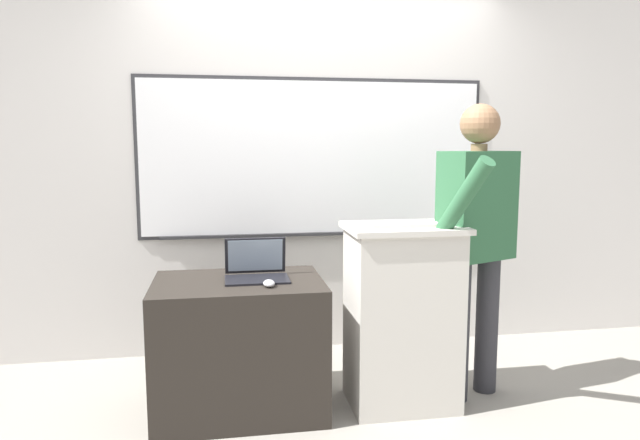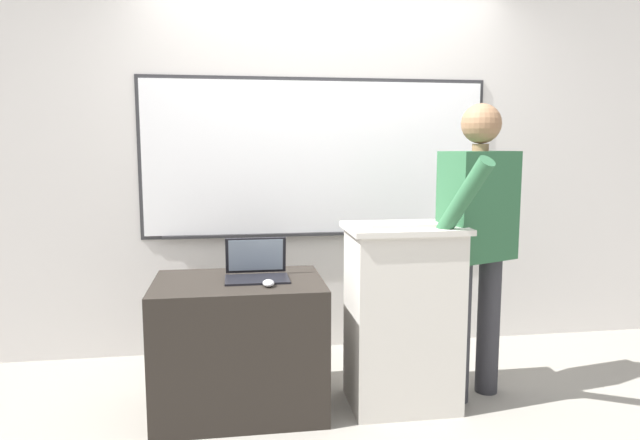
{
  "view_description": "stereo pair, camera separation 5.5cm",
  "coord_description": "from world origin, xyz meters",
  "px_view_note": "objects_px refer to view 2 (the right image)",
  "views": [
    {
      "loc": [
        -0.69,
        -2.62,
        1.45
      ],
      "look_at": [
        -0.18,
        0.36,
        1.05
      ],
      "focal_mm": 32.0,
      "sensor_mm": 36.0,
      "label": 1
    },
    {
      "loc": [
        -0.63,
        -2.63,
        1.45
      ],
      "look_at": [
        -0.18,
        0.36,
        1.05
      ],
      "focal_mm": 32.0,
      "sensor_mm": 36.0,
      "label": 2
    }
  ],
  "objects_px": {
    "computer_mouse_by_laptop": "(268,283)",
    "laptop": "(256,266)",
    "side_desk": "(239,345)",
    "computer_mouse_by_keyboard": "(449,222)",
    "lectern_podium": "(402,316)",
    "person_presenter": "(478,231)",
    "wireless_keyboard": "(404,225)"
  },
  "relations": [
    {
      "from": "person_presenter",
      "to": "wireless_keyboard",
      "type": "distance_m",
      "value": 0.47
    },
    {
      "from": "side_desk",
      "to": "person_presenter",
      "type": "relative_size",
      "value": 0.54
    },
    {
      "from": "lectern_podium",
      "to": "computer_mouse_by_laptop",
      "type": "bearing_deg",
      "value": -174.55
    },
    {
      "from": "lectern_podium",
      "to": "computer_mouse_by_keyboard",
      "type": "relative_size",
      "value": 10.16
    },
    {
      "from": "lectern_podium",
      "to": "laptop",
      "type": "height_order",
      "value": "lectern_podium"
    },
    {
      "from": "wireless_keyboard",
      "to": "computer_mouse_by_laptop",
      "type": "distance_m",
      "value": 0.78
    },
    {
      "from": "person_presenter",
      "to": "computer_mouse_by_keyboard",
      "type": "height_order",
      "value": "person_presenter"
    },
    {
      "from": "person_presenter",
      "to": "computer_mouse_by_keyboard",
      "type": "xyz_separation_m",
      "value": [
        -0.2,
        -0.07,
        0.06
      ]
    },
    {
      "from": "side_desk",
      "to": "computer_mouse_by_keyboard",
      "type": "height_order",
      "value": "computer_mouse_by_keyboard"
    },
    {
      "from": "lectern_podium",
      "to": "computer_mouse_by_keyboard",
      "type": "distance_m",
      "value": 0.58
    },
    {
      "from": "laptop",
      "to": "wireless_keyboard",
      "type": "relative_size",
      "value": 0.89
    },
    {
      "from": "laptop",
      "to": "side_desk",
      "type": "bearing_deg",
      "value": -150.54
    },
    {
      "from": "laptop",
      "to": "computer_mouse_by_keyboard",
      "type": "relative_size",
      "value": 3.43
    },
    {
      "from": "computer_mouse_by_laptop",
      "to": "computer_mouse_by_keyboard",
      "type": "height_order",
      "value": "computer_mouse_by_keyboard"
    },
    {
      "from": "computer_mouse_by_laptop",
      "to": "computer_mouse_by_keyboard",
      "type": "bearing_deg",
      "value": 1.86
    },
    {
      "from": "computer_mouse_by_keyboard",
      "to": "computer_mouse_by_laptop",
      "type": "bearing_deg",
      "value": -178.14
    },
    {
      "from": "laptop",
      "to": "computer_mouse_by_laptop",
      "type": "relative_size",
      "value": 3.43
    },
    {
      "from": "person_presenter",
      "to": "computer_mouse_by_laptop",
      "type": "height_order",
      "value": "person_presenter"
    },
    {
      "from": "computer_mouse_by_keyboard",
      "to": "wireless_keyboard",
      "type": "bearing_deg",
      "value": -175.75
    },
    {
      "from": "person_presenter",
      "to": "laptop",
      "type": "relative_size",
      "value": 4.88
    },
    {
      "from": "lectern_podium",
      "to": "side_desk",
      "type": "relative_size",
      "value": 1.12
    },
    {
      "from": "person_presenter",
      "to": "wireless_keyboard",
      "type": "height_order",
      "value": "person_presenter"
    },
    {
      "from": "lectern_podium",
      "to": "side_desk",
      "type": "xyz_separation_m",
      "value": [
        -0.89,
        0.09,
        -0.15
      ]
    },
    {
      "from": "side_desk",
      "to": "wireless_keyboard",
      "type": "xyz_separation_m",
      "value": [
        0.88,
        -0.14,
        0.66
      ]
    },
    {
      "from": "computer_mouse_by_laptop",
      "to": "laptop",
      "type": "bearing_deg",
      "value": 103.88
    },
    {
      "from": "side_desk",
      "to": "computer_mouse_by_laptop",
      "type": "relative_size",
      "value": 9.08
    },
    {
      "from": "lectern_podium",
      "to": "computer_mouse_by_laptop",
      "type": "distance_m",
      "value": 0.78
    },
    {
      "from": "side_desk",
      "to": "computer_mouse_by_laptop",
      "type": "distance_m",
      "value": 0.44
    },
    {
      "from": "side_desk",
      "to": "computer_mouse_by_keyboard",
      "type": "distance_m",
      "value": 1.32
    },
    {
      "from": "person_presenter",
      "to": "computer_mouse_by_laptop",
      "type": "relative_size",
      "value": 16.73
    },
    {
      "from": "side_desk",
      "to": "person_presenter",
      "type": "xyz_separation_m",
      "value": [
        1.33,
        -0.06,
        0.61
      ]
    },
    {
      "from": "side_desk",
      "to": "computer_mouse_by_laptop",
      "type": "xyz_separation_m",
      "value": [
        0.15,
        -0.16,
        0.38
      ]
    }
  ]
}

